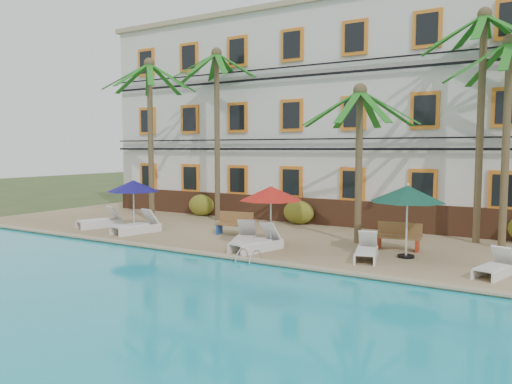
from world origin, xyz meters
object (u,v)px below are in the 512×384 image
Objects in this scene: lounger_c at (244,239)px; bench_right at (398,236)px; palm_a at (150,117)px; palm_d at (482,94)px; palm_c at (359,138)px; umbrella_red at (271,194)px; umbrella_green at (408,194)px; lounger_a at (101,221)px; pool_ladder at (249,261)px; lounger_f at (495,267)px; lounger_d at (257,242)px; umbrella_blue at (133,186)px; palm_b at (217,111)px; lounger_b at (137,225)px; lounger_e at (366,251)px; bench_left at (234,223)px; palm_e at (507,111)px.

bench_right is (4.72, 2.48, 0.17)m from lounger_c.
palm_a is 5.02× the size of bench_right.
palm_d reaches higher than bench_right.
palm_c is 3.89m from umbrella_red.
umbrella_red is 4.55m from umbrella_green.
lounger_c is (7.87, -0.56, 0.01)m from lounger_a.
palm_c is 7.82× the size of pool_ladder.
lounger_d is at bearing -176.46° from lounger_f.
umbrella_blue is at bearing -171.14° from bench_right.
palm_d is (11.61, 0.14, 0.14)m from palm_b.
lounger_d is (6.75, -1.02, -1.57)m from umbrella_blue.
palm_a is 0.93× the size of palm_b.
palm_b reaches higher than lounger_b.
umbrella_green is at bearing 3.37° from lounger_a.
lounger_e is (1.19, -2.51, -3.57)m from palm_c.
lounger_e is 6.21m from bench_left.
lounger_c is 1.11× the size of lounger_e.
palm_b reaches higher than lounger_c.
umbrella_red reaches higher than lounger_c.
palm_d is 10.41m from bench_left.
lounger_a is 8.57m from lounger_d.
lounger_c is 2.64m from bench_left.
lounger_e is at bearing 35.06° from pool_ladder.
palm_a is at bearing 122.19° from lounger_b.
palm_b is at bearing 40.55° from palm_a.
lounger_c is 1.20× the size of lounger_f.
lounger_e is at bearing -0.17° from umbrella_red.
palm_d reaches higher than palm_e.
umbrella_red is (7.97, -2.60, -3.04)m from palm_a.
umbrella_blue is at bearing -161.14° from palm_d.
lounger_a is 1.34× the size of bench_right.
palm_b is 11.20m from umbrella_green.
umbrella_red is at bearing 101.17° from pool_ladder.
lounger_f is at bearing -20.84° from palm_b.
umbrella_red reaches higher than lounger_d.
lounger_c is at bearing -165.85° from umbrella_green.
palm_a is 3.59× the size of lounger_b.
palm_d is at bearing 52.16° from bench_right.
palm_e reaches higher than lounger_a.
bench_left is (-6.01, 1.55, 0.20)m from lounger_e.
lounger_f is (1.12, -4.98, -5.17)m from palm_d.
umbrella_green is (-1.56, -3.88, -3.39)m from palm_d.
umbrella_green is at bearing 5.57° from lounger_b.
palm_a is 3.95m from umbrella_blue.
umbrella_blue reaches higher than bench_left.
palm_a is 4.07× the size of lounger_e.
palm_d is 3.57× the size of umbrella_green.
palm_e reaches higher than lounger_d.
umbrella_red is 0.94× the size of umbrella_green.
lounger_a is at bearing -162.46° from palm_d.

